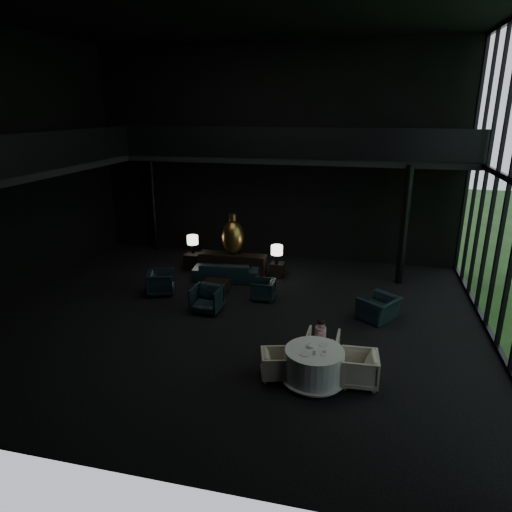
% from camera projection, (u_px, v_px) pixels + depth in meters
% --- Properties ---
extents(floor, '(14.00, 12.00, 0.02)m').
position_uv_depth(floor, '(231.00, 318.00, 13.00)').
color(floor, black).
rests_on(floor, ground).
extents(ceiling, '(14.00, 12.00, 0.02)m').
position_uv_depth(ceiling, '(225.00, 4.00, 10.52)').
color(ceiling, black).
rests_on(ceiling, ground).
extents(wall_back, '(14.00, 0.04, 8.00)m').
position_uv_depth(wall_back, '(274.00, 155.00, 17.31)').
color(wall_back, black).
rests_on(wall_back, ground).
extents(wall_front, '(14.00, 0.04, 8.00)m').
position_uv_depth(wall_front, '(101.00, 240.00, 6.21)').
color(wall_front, black).
rests_on(wall_front, ground).
extents(mezzanine_left, '(2.00, 12.00, 0.25)m').
position_uv_depth(mezzanine_left, '(28.00, 170.00, 13.09)').
color(mezzanine_left, black).
rests_on(mezzanine_left, wall_left).
extents(mezzanine_back, '(12.00, 2.00, 0.25)m').
position_uv_depth(mezzanine_back, '(296.00, 158.00, 16.16)').
color(mezzanine_back, black).
rests_on(mezzanine_back, wall_back).
extents(railing_left, '(0.06, 12.00, 1.00)m').
position_uv_depth(railing_left, '(56.00, 150.00, 12.68)').
color(railing_left, black).
rests_on(railing_left, mezzanine_left).
extents(railing_back, '(12.00, 0.06, 1.00)m').
position_uv_depth(railing_back, '(292.00, 143.00, 15.05)').
color(railing_back, black).
rests_on(railing_back, mezzanine_back).
extents(column_nw, '(0.24, 0.24, 4.00)m').
position_uv_depth(column_nw, '(153.00, 202.00, 18.76)').
color(column_nw, black).
rests_on(column_nw, floor).
extents(column_ne, '(0.24, 0.24, 4.00)m').
position_uv_depth(column_ne, '(404.00, 226.00, 15.01)').
color(column_ne, black).
rests_on(column_ne, floor).
extents(console, '(2.40, 0.55, 0.76)m').
position_uv_depth(console, '(233.00, 264.00, 16.31)').
color(console, black).
rests_on(console, floor).
extents(bronze_urn, '(0.77, 0.77, 1.44)m').
position_uv_depth(bronze_urn, '(233.00, 237.00, 16.08)').
color(bronze_urn, '#A27735').
rests_on(bronze_urn, console).
extents(side_table_left, '(0.54, 0.54, 0.59)m').
position_uv_depth(side_table_left, '(193.00, 261.00, 16.88)').
color(side_table_left, black).
rests_on(side_table_left, floor).
extents(table_lamp_left, '(0.40, 0.40, 0.67)m').
position_uv_depth(table_lamp_left, '(193.00, 241.00, 16.70)').
color(table_lamp_left, black).
rests_on(table_lamp_left, side_table_left).
extents(side_table_right, '(0.46, 0.46, 0.51)m').
position_uv_depth(side_table_right, '(277.00, 270.00, 16.12)').
color(side_table_right, black).
rests_on(side_table_right, floor).
extents(table_lamp_right, '(0.40, 0.40, 0.68)m').
position_uv_depth(table_lamp_right, '(277.00, 251.00, 15.77)').
color(table_lamp_right, black).
rests_on(table_lamp_right, side_table_right).
extents(sofa, '(2.48, 0.98, 0.94)m').
position_uv_depth(sofa, '(226.00, 267.00, 15.72)').
color(sofa, '#19282F').
rests_on(sofa, floor).
extents(lounge_armchair_west, '(1.08, 1.11, 0.91)m').
position_uv_depth(lounge_armchair_west, '(161.00, 281.00, 14.55)').
color(lounge_armchair_west, black).
rests_on(lounge_armchair_west, floor).
extents(lounge_armchair_east, '(0.58, 0.62, 0.63)m').
position_uv_depth(lounge_armchair_east, '(263.00, 290.00, 14.19)').
color(lounge_armchair_east, '#152830').
rests_on(lounge_armchair_east, floor).
extents(lounge_armchair_south, '(0.92, 0.87, 0.91)m').
position_uv_depth(lounge_armchair_south, '(207.00, 297.00, 13.30)').
color(lounge_armchair_south, black).
rests_on(lounge_armchair_south, floor).
extents(window_armchair, '(1.10, 1.18, 0.87)m').
position_uv_depth(window_armchair, '(379.00, 305.00, 12.79)').
color(window_armchair, '#1D2C38').
rests_on(window_armchair, floor).
extents(coffee_table, '(0.84, 0.84, 0.36)m').
position_uv_depth(coffee_table, '(215.00, 287.00, 14.77)').
color(coffee_table, black).
rests_on(coffee_table, floor).
extents(dining_table, '(1.46, 1.46, 0.75)m').
position_uv_depth(dining_table, '(314.00, 367.00, 9.93)').
color(dining_table, white).
rests_on(dining_table, floor).
extents(dining_chair_north, '(0.76, 0.72, 0.76)m').
position_uv_depth(dining_chair_north, '(322.00, 345.00, 10.77)').
color(dining_chair_north, beige).
rests_on(dining_chair_north, floor).
extents(dining_chair_east, '(0.79, 0.84, 0.82)m').
position_uv_depth(dining_chair_east, '(359.00, 367.00, 9.80)').
color(dining_chair_east, beige).
rests_on(dining_chair_east, floor).
extents(dining_chair_west, '(0.69, 0.72, 0.61)m').
position_uv_depth(dining_chair_west, '(277.00, 365.00, 10.08)').
color(dining_chair_west, beige).
rests_on(dining_chair_west, floor).
extents(child, '(0.26, 0.26, 0.56)m').
position_uv_depth(child, '(321.00, 331.00, 10.70)').
color(child, '#C899A9').
rests_on(child, dining_chair_north).
extents(plate_a, '(0.27, 0.27, 0.01)m').
position_uv_depth(plate_a, '(305.00, 354.00, 9.63)').
color(plate_a, white).
rests_on(plate_a, dining_table).
extents(plate_b, '(0.27, 0.27, 0.01)m').
position_uv_depth(plate_b, '(323.00, 345.00, 10.01)').
color(plate_b, white).
rests_on(plate_b, dining_table).
extents(saucer, '(0.16, 0.16, 0.01)m').
position_uv_depth(saucer, '(323.00, 354.00, 9.61)').
color(saucer, white).
rests_on(saucer, dining_table).
extents(coffee_cup, '(0.10, 0.10, 0.06)m').
position_uv_depth(coffee_cup, '(325.00, 351.00, 9.69)').
color(coffee_cup, white).
rests_on(coffee_cup, saucer).
extents(cereal_bowl, '(0.16, 0.16, 0.08)m').
position_uv_depth(cereal_bowl, '(310.00, 346.00, 9.90)').
color(cereal_bowl, white).
rests_on(cereal_bowl, dining_table).
extents(cream_pot, '(0.08, 0.08, 0.08)m').
position_uv_depth(cream_pot, '(314.00, 353.00, 9.60)').
color(cream_pot, '#99999E').
rests_on(cream_pot, dining_table).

